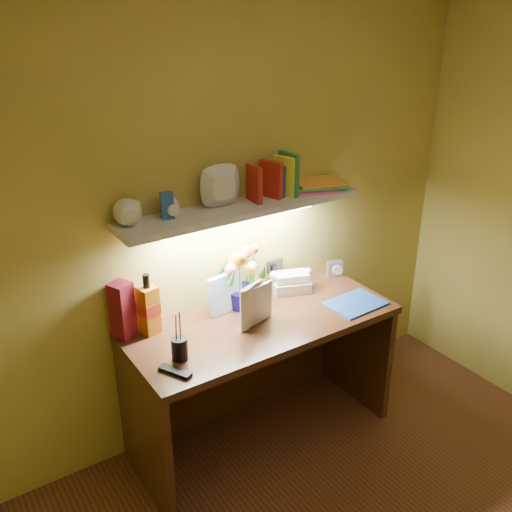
{
  "coord_description": "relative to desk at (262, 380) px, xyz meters",
  "views": [
    {
      "loc": [
        -1.42,
        -0.89,
        2.23
      ],
      "look_at": [
        0.06,
        1.35,
        1.04
      ],
      "focal_mm": 40.0,
      "sensor_mm": 36.0,
      "label": 1
    }
  ],
  "objects": [
    {
      "name": "desk_book_a",
      "position": [
        -0.16,
        -0.05,
        0.49
      ],
      "size": [
        0.17,
        0.08,
        0.23
      ],
      "primitive_type": "imported",
      "rotation": [
        0.0,
        0.0,
        0.33
      ],
      "color": "beige",
      "rests_on": "desk"
    },
    {
      "name": "blue_folder",
      "position": [
        0.51,
        -0.14,
        0.38
      ],
      "size": [
        0.31,
        0.23,
        0.01
      ],
      "primitive_type": "cube",
      "rotation": [
        0.0,
        0.0,
        0.05
      ],
      "color": "#2455AB",
      "rests_on": "desk"
    },
    {
      "name": "art_card",
      "position": [
        -0.1,
        0.19,
        0.48
      ],
      "size": [
        0.2,
        0.07,
        0.2
      ],
      "primitive_type": null,
      "rotation": [
        0.0,
        0.0,
        0.16
      ],
      "color": "white",
      "rests_on": "desk"
    },
    {
      "name": "pen_cup",
      "position": [
        -0.51,
        -0.08,
        0.47
      ],
      "size": [
        0.08,
        0.08,
        0.18
      ],
      "primitive_type": "cylinder",
      "rotation": [
        0.0,
        0.0,
        0.02
      ],
      "color": "black",
      "rests_on": "desk"
    },
    {
      "name": "telephone",
      "position": [
        0.32,
        0.19,
        0.44
      ],
      "size": [
        0.25,
        0.22,
        0.12
      ],
      "primitive_type": null,
      "rotation": [
        0.0,
        0.0,
        -0.36
      ],
      "color": "white",
      "rests_on": "desk"
    },
    {
      "name": "whisky_box",
      "position": [
        -0.64,
        0.24,
        0.52
      ],
      "size": [
        0.12,
        0.12,
        0.29
      ],
      "primitive_type": "cube",
      "rotation": [
        0.0,
        0.0,
        0.43
      ],
      "color": "maroon",
      "rests_on": "desk"
    },
    {
      "name": "tv_remote",
      "position": [
        -0.58,
        -0.17,
        0.38
      ],
      "size": [
        0.11,
        0.16,
        0.02
      ],
      "primitive_type": "cube",
      "rotation": [
        0.0,
        0.0,
        0.48
      ],
      "color": "black",
      "rests_on": "desk"
    },
    {
      "name": "wall_shelf",
      "position": [
        -0.0,
        0.18,
        0.96
      ],
      "size": [
        1.32,
        0.31,
        0.25
      ],
      "color": "silver",
      "rests_on": "ground"
    },
    {
      "name": "desk_book_b",
      "position": [
        -0.08,
        -0.02,
        0.48
      ],
      "size": [
        0.15,
        0.04,
        0.21
      ],
      "primitive_type": "imported",
      "rotation": [
        0.0,
        0.0,
        0.19
      ],
      "color": "silver",
      "rests_on": "desk"
    },
    {
      "name": "whisky_bottle",
      "position": [
        -0.52,
        0.21,
        0.53
      ],
      "size": [
        0.1,
        0.1,
        0.31
      ],
      "primitive_type": null,
      "rotation": [
        0.0,
        0.0,
        0.24
      ],
      "color": "#B9630F",
      "rests_on": "desk"
    },
    {
      "name": "desk_clock",
      "position": [
        0.64,
        0.19,
        0.42
      ],
      "size": [
        0.1,
        0.07,
        0.09
      ],
      "primitive_type": "cube",
      "rotation": [
        0.0,
        0.0,
        -0.37
      ],
      "color": "silver",
      "rests_on": "desk"
    },
    {
      "name": "flower_bouquet",
      "position": [
        0.01,
        0.19,
        0.54
      ],
      "size": [
        0.26,
        0.26,
        0.32
      ],
      "primitive_type": null,
      "rotation": [
        0.0,
        0.0,
        -0.33
      ],
      "color": "#090735",
      "rests_on": "desk"
    },
    {
      "name": "desk",
      "position": [
        0.0,
        0.0,
        0.0
      ],
      "size": [
        1.4,
        0.6,
        0.75
      ],
      "primitive_type": "cube",
      "color": "#3C2210",
      "rests_on": "ground"
    }
  ]
}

